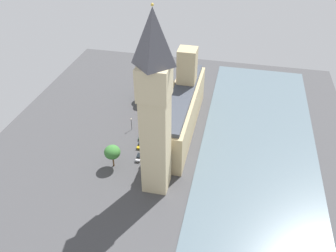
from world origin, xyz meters
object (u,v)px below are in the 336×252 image
car_dark_green_opposite_hall (142,136)px  car_silver_leading (139,157)px  plane_tree_under_trees (149,80)px  double_decker_bus_midblock (163,97)px  street_lamp_slot_11 (131,122)px  parliament_building (182,108)px  plane_tree_near_tower (112,152)px  double_decker_bus_kerbside (153,113)px  clock_tower (155,106)px  plane_tree_by_river_gate (144,94)px  pedestrian_corner (166,117)px  plane_tree_slot_10 (145,88)px  car_white_trailing (154,128)px  car_yellow_cab_far_end (140,144)px

car_dark_green_opposite_hall → car_silver_leading: size_ratio=1.03×
car_dark_green_opposite_hall → plane_tree_under_trees: 36.22m
car_dark_green_opposite_hall → car_silver_leading: same height
double_decker_bus_midblock → street_lamp_slot_11: (7.84, 24.09, 1.34)m
parliament_building → plane_tree_near_tower: bearing=56.0°
double_decker_bus_kerbside → clock_tower: bearing=-77.1°
parliament_building → car_dark_green_opposite_hall: bearing=35.9°
clock_tower → plane_tree_by_river_gate: size_ratio=7.75×
pedestrian_corner → clock_tower: bearing=-154.7°
car_dark_green_opposite_hall → pedestrian_corner: bearing=-116.9°
double_decker_bus_midblock → plane_tree_slot_10: bearing=-8.9°
car_silver_leading → plane_tree_by_river_gate: (8.57, -37.93, 4.85)m
pedestrian_corner → street_lamp_slot_11: bearing=149.5°
parliament_building → double_decker_bus_midblock: parliament_building is taller
double_decker_bus_midblock → car_white_trailing: (-1.43, 22.22, -1.75)m
clock_tower → street_lamp_slot_11: 44.53m
double_decker_bus_kerbside → plane_tree_slot_10: plane_tree_slot_10 is taller
parliament_building → clock_tower: bearing=86.8°
double_decker_bus_kerbside → car_yellow_cab_far_end: 20.71m
pedestrian_corner → plane_tree_by_river_gate: bearing=70.6°
parliament_building → plane_tree_near_tower: 35.56m
plane_tree_near_tower → plane_tree_slot_10: (1.44, -47.92, -0.35)m
car_yellow_cab_far_end → plane_tree_near_tower: (6.29, 13.22, 5.58)m
clock_tower → double_decker_bus_midblock: bearing=-79.0°
double_decker_bus_kerbside → plane_tree_near_tower: plane_tree_near_tower is taller
car_white_trailing → plane_tree_under_trees: size_ratio=0.41×
double_decker_bus_kerbside → plane_tree_by_river_gate: (6.74, -9.92, 3.11)m
clock_tower → plane_tree_under_trees: size_ratio=5.92×
double_decker_bus_midblock → double_decker_bus_kerbside: bearing=78.7°
double_decker_bus_midblock → plane_tree_under_trees: plane_tree_under_trees is taller
clock_tower → plane_tree_by_river_gate: (18.44, -49.85, -26.21)m
car_dark_green_opposite_hall → car_silver_leading: (-2.69, 12.97, -0.00)m
double_decker_bus_kerbside → plane_tree_under_trees: bearing=105.8°
car_silver_leading → plane_tree_near_tower: (7.95, 5.85, 5.58)m
double_decker_bus_midblock → car_silver_leading: double_decker_bus_midblock is taller
car_yellow_cab_far_end → plane_tree_by_river_gate: plane_tree_by_river_gate is taller
parliament_building → car_dark_green_opposite_hall: parliament_building is taller
double_decker_bus_kerbside → car_silver_leading: 28.13m
pedestrian_corner → double_decker_bus_kerbside: bearing=114.4°
double_decker_bus_midblock → plane_tree_under_trees: 11.57m
double_decker_bus_kerbside → car_yellow_cab_far_end: size_ratio=2.26×
car_dark_green_opposite_hall → plane_tree_by_river_gate: bearing=-81.1°
car_white_trailing → pedestrian_corner: 9.85m
car_yellow_cab_far_end → plane_tree_slot_10: 35.93m
car_white_trailing → car_yellow_cab_far_end: bearing=75.9°
clock_tower → car_white_trailing: (8.99, -31.30, -31.07)m
clock_tower → car_silver_leading: size_ratio=13.49×
parliament_building → double_decker_bus_kerbside: parliament_building is taller
car_yellow_cab_far_end → plane_tree_near_tower: plane_tree_near_tower is taller
street_lamp_slot_11 → double_decker_bus_kerbside: bearing=-122.0°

